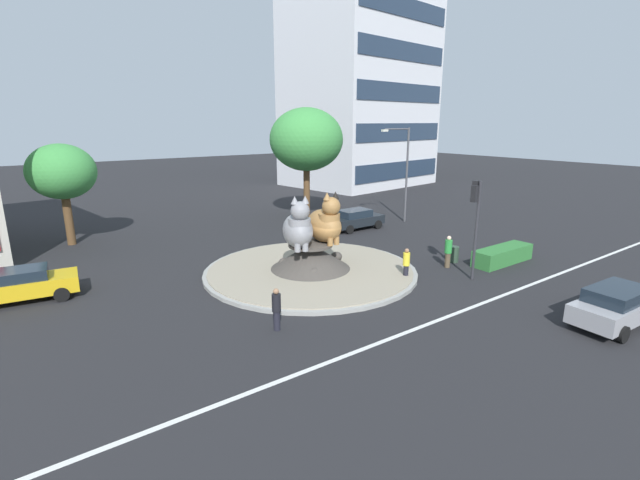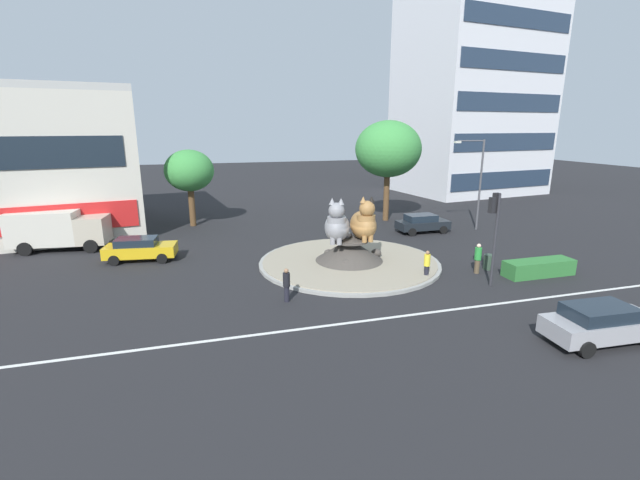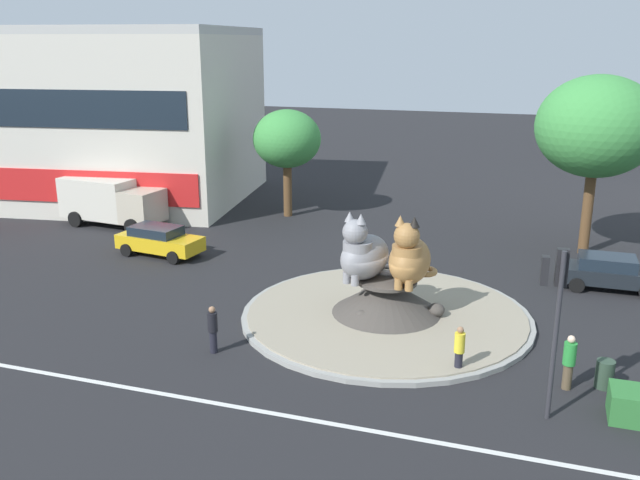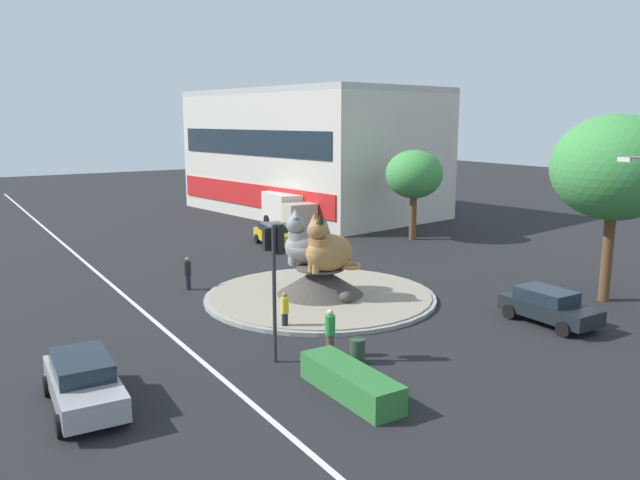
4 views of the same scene
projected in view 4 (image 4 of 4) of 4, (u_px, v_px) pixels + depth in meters
ground_plane at (320, 298)px, 30.48m from camera, size 160.00×160.00×0.00m
lane_centreline at (161, 327)px, 26.32m from camera, size 112.00×0.20×0.01m
roundabout_island at (320, 289)px, 30.38m from camera, size 11.17×11.17×1.57m
cat_statue_grey at (306, 244)px, 30.60m from camera, size 2.46×2.74×2.72m
cat_statue_tabby at (327, 250)px, 29.19m from camera, size 1.81×2.75×2.74m
traffic_light_mast at (275, 262)px, 21.93m from camera, size 0.71×0.56×4.99m
shophouse_block at (311, 152)px, 57.87m from camera, size 24.55×16.84×11.15m
clipped_hedge_strip at (351, 382)px, 19.70m from camera, size 4.16×1.20×0.90m
broadleaf_tree_behind_island at (414, 175)px, 44.54m from camera, size 4.05×4.05×6.44m
second_tree_near_tower at (615, 168)px, 28.93m from camera, size 5.77×5.77×8.82m
pedestrian_yellow_shirt at (285, 311)px, 25.65m from camera, size 0.34×0.34×1.63m
pedestrian_black_shirt at (188, 272)px, 31.88m from camera, size 0.35×0.35×1.70m
pedestrian_green_shirt at (330, 331)px, 22.91m from camera, size 0.38×0.38×1.78m
sedan_on_far_lane at (275, 234)px, 43.00m from camera, size 4.49×2.37×1.48m
hatchback_near_shophouse at (84, 382)px, 18.82m from camera, size 4.63×2.19×1.56m
parked_car_right at (549, 306)px, 26.57m from camera, size 4.16×1.95×1.48m
delivery_box_truck at (288, 210)px, 49.71m from camera, size 6.35×3.03×2.73m
litter_bin at (357, 351)px, 22.33m from camera, size 0.56×0.56×0.90m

